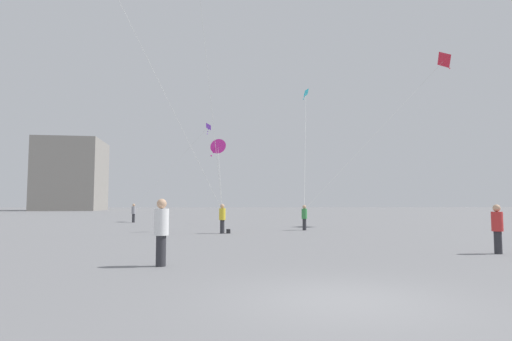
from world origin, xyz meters
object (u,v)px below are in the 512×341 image
(person_in_grey, at_px, (134,212))
(building_left_hall, at_px, (72,175))
(person_in_red, at_px, (497,227))
(handbag_beside_flyer, at_px, (228,231))
(person_in_green, at_px, (304,216))
(kite_crimson_delta, at_px, (443,62))
(person_in_yellow, at_px, (222,217))
(kite_cyan_delta, at_px, (305,97))
(kite_violet_delta, at_px, (206,130))
(person_in_white, at_px, (161,229))
(kite_magenta_diamond, at_px, (218,146))

(person_in_grey, relative_size, building_left_hall, 0.10)
(person_in_red, bearing_deg, handbag_beside_flyer, -61.56)
(person_in_red, relative_size, person_in_green, 1.06)
(person_in_red, relative_size, kite_crimson_delta, 0.14)
(person_in_yellow, xyz_separation_m, kite_cyan_delta, (6.99, 11.15, 9.97))
(person_in_red, distance_m, kite_crimson_delta, 21.65)
(kite_violet_delta, xyz_separation_m, building_left_hall, (-32.93, 57.70, -0.79))
(kite_crimson_delta, bearing_deg, handbag_beside_flyer, -158.87)
(person_in_grey, xyz_separation_m, person_in_red, (17.58, -24.17, 0.02))
(kite_crimson_delta, bearing_deg, person_in_yellow, -158.97)
(person_in_grey, height_order, person_in_green, person_in_grey)
(person_in_yellow, height_order, building_left_hall, building_left_hall)
(person_in_grey, relative_size, kite_cyan_delta, 0.16)
(person_in_green, relative_size, kite_crimson_delta, 0.13)
(person_in_red, xyz_separation_m, building_left_hall, (-44.23, 83.52, 6.96))
(person_in_red, distance_m, building_left_hall, 94.76)
(person_in_green, distance_m, handbag_beside_flyer, 5.43)
(person_in_yellow, bearing_deg, kite_violet_delta, -132.57)
(person_in_white, relative_size, person_in_green, 1.16)
(person_in_yellow, bearing_deg, kite_crimson_delta, 152.16)
(person_in_yellow, bearing_deg, building_left_hall, -113.55)
(person_in_white, xyz_separation_m, kite_cyan_delta, (8.55, 23.52, 9.87))
(person_in_white, height_order, kite_crimson_delta, kite_crimson_delta)
(building_left_hall, bearing_deg, person_in_green, -60.64)
(kite_cyan_delta, height_order, kite_violet_delta, kite_cyan_delta)
(person_in_red, distance_m, kite_cyan_delta, 23.78)
(person_in_red, relative_size, kite_magenta_diamond, 0.38)
(person_in_white, distance_m, person_in_green, 16.27)
(person_in_white, xyz_separation_m, kite_magenta_diamond, (1.24, 14.06, 4.21))
(person_in_red, bearing_deg, kite_violet_delta, -79.58)
(person_in_yellow, xyz_separation_m, kite_crimson_delta, (16.84, 6.47, 11.64))
(kite_crimson_delta, bearing_deg, kite_violet_delta, 153.97)
(person_in_grey, bearing_deg, kite_crimson_delta, -129.25)
(kite_magenta_diamond, bearing_deg, kite_cyan_delta, 52.30)
(person_in_yellow, distance_m, person_in_white, 12.47)
(person_in_white, distance_m, kite_cyan_delta, 26.90)
(kite_cyan_delta, relative_size, kite_crimson_delta, 0.84)
(person_in_grey, height_order, building_left_hall, building_left_hall)
(kite_magenta_diamond, bearing_deg, handbag_beside_flyer, -67.09)
(person_in_yellow, height_order, person_in_red, person_in_red)
(person_in_white, distance_m, person_in_grey, 27.03)
(person_in_white, distance_m, handbag_beside_flyer, 12.65)
(person_in_grey, bearing_deg, building_left_hall, 1.55)
(person_in_white, bearing_deg, person_in_grey, -153.60)
(person_in_yellow, relative_size, kite_crimson_delta, 0.14)
(kite_magenta_diamond, distance_m, handbag_beside_flyer, 5.40)
(building_left_hall, bearing_deg, kite_violet_delta, -60.29)
(person_in_white, height_order, person_in_green, person_in_white)
(person_in_grey, height_order, kite_magenta_diamond, kite_magenta_diamond)
(person_in_yellow, xyz_separation_m, kite_violet_delta, (-1.71, 15.54, 7.75))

